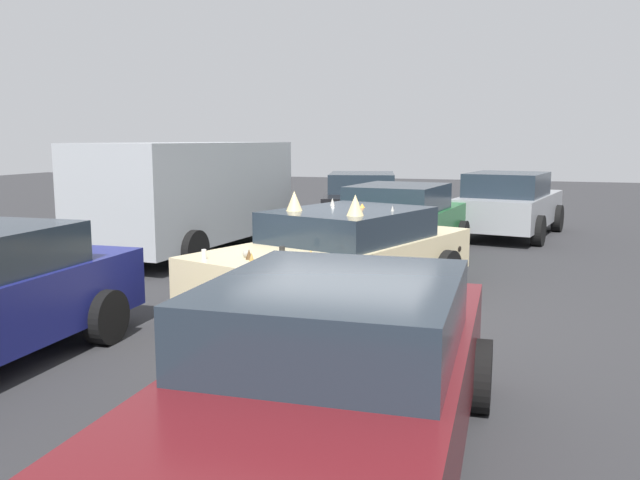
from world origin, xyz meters
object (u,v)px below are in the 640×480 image
object	(u,v)px
parked_van_far_right	(191,192)
parked_sedan_near_right	(224,194)
parked_sedan_row_back_center	(509,204)
art_car_decorated	(342,255)
parked_sedan_row_back_far	(362,201)
parked_sedan_far_left	(338,377)
parked_sedan_behind_left	(401,221)

from	to	relation	value
parked_van_far_right	parked_sedan_near_right	size ratio (longest dim) A/B	1.27
parked_van_far_right	parked_sedan_row_back_center	distance (m)	7.52
parked_sedan_row_back_center	parked_van_far_right	bearing A→B (deg)	136.09
art_car_decorated	parked_sedan_row_back_far	bearing A→B (deg)	-149.14
parked_van_far_right	parked_sedan_far_left	size ratio (longest dim) A/B	1.23
parked_van_far_right	parked_sedan_row_back_center	xyz separation A→B (m)	(4.34, -6.12, -0.48)
parked_sedan_near_right	parked_van_far_right	bearing A→B (deg)	4.97
parked_sedan_far_left	parked_sedan_near_right	world-z (taller)	parked_sedan_near_right
parked_sedan_behind_left	parked_sedan_row_back_far	world-z (taller)	parked_sedan_row_back_far
art_car_decorated	parked_sedan_row_back_far	xyz separation A→B (m)	(7.59, 1.61, 0.05)
parked_sedan_far_left	parked_sedan_near_right	bearing A→B (deg)	27.13
parked_sedan_near_right	parked_sedan_behind_left	bearing A→B (deg)	37.58
parked_sedan_row_back_center	parked_sedan_row_back_far	distance (m)	3.64
parked_van_far_right	parked_sedan_near_right	bearing A→B (deg)	-156.28
parked_sedan_far_left	parked_sedan_behind_left	distance (m)	8.67
parked_van_far_right	parked_sedan_near_right	distance (m)	5.92
parked_van_far_right	parked_sedan_far_left	xyz separation A→B (m)	(-7.84, -5.38, -0.55)
parked_sedan_row_back_center	parked_sedan_far_left	bearing A→B (deg)	-172.77
parked_sedan_behind_left	parked_sedan_row_back_far	distance (m)	4.05
parked_sedan_far_left	parked_sedan_row_back_center	world-z (taller)	parked_sedan_row_back_center
parked_van_far_right	parked_sedan_row_back_far	distance (m)	5.09
art_car_decorated	parked_sedan_near_right	size ratio (longest dim) A/B	1.15
parked_sedan_far_left	parked_sedan_row_back_center	distance (m)	12.21
parked_sedan_far_left	art_car_decorated	bearing A→B (deg)	13.88
parked_sedan_far_left	parked_sedan_row_back_center	bearing A→B (deg)	-4.99
parked_sedan_far_left	parked_sedan_near_right	size ratio (longest dim) A/B	1.04
parked_sedan_row_back_center	parked_sedan_row_back_far	size ratio (longest dim) A/B	0.97
parked_sedan_far_left	parked_sedan_near_right	distance (m)	15.28
parked_sedan_near_right	parked_sedan_row_back_far	size ratio (longest dim) A/B	0.95
parked_sedan_row_back_far	parked_sedan_far_left	bearing A→B (deg)	0.61
art_car_decorated	parked_sedan_behind_left	distance (m)	3.92
parked_sedan_behind_left	parked_sedan_near_right	distance (m)	7.80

